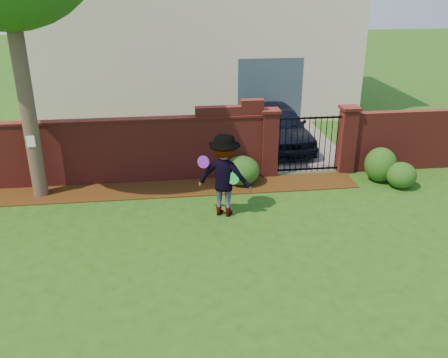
{
  "coord_description": "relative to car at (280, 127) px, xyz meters",
  "views": [
    {
      "loc": [
        -0.41,
        -8.31,
        5.2
      ],
      "look_at": [
        0.83,
        1.4,
        1.05
      ],
      "focal_mm": 39.02,
      "sensor_mm": 36.0,
      "label": 1
    }
  ],
  "objects": [
    {
      "name": "brick_wall",
      "position": [
        -5.24,
        -2.22,
        0.25
      ],
      "size": [
        8.7,
        0.31,
        2.16
      ],
      "color": "maroon",
      "rests_on": "ground"
    },
    {
      "name": "driveway",
      "position": [
        0.27,
        1.78,
        -0.67
      ],
      "size": [
        3.2,
        8.0,
        0.01
      ],
      "primitive_type": "cube",
      "color": "slate",
      "rests_on": "ground"
    },
    {
      "name": "frisbee_purple",
      "position": [
        -2.81,
        -4.42,
        0.64
      ],
      "size": [
        0.29,
        0.21,
        0.28
      ],
      "primitive_type": "cylinder",
      "rotation": [
        1.36,
        0.0,
        -0.49
      ],
      "color": "purple",
      "rests_on": "man"
    },
    {
      "name": "house",
      "position": [
        -2.23,
        5.78,
        2.48
      ],
      "size": [
        12.4,
        6.4,
        6.3
      ],
      "color": "beige",
      "rests_on": "ground"
    },
    {
      "name": "paper_notice",
      "position": [
        -6.83,
        -3.01,
        0.82
      ],
      "size": [
        0.2,
        0.01,
        0.28
      ],
      "primitive_type": "cube",
      "color": "white",
      "rests_on": "tree"
    },
    {
      "name": "pillar_right",
      "position": [
        1.37,
        -2.22,
        0.28
      ],
      "size": [
        0.5,
        0.5,
        1.88
      ],
      "color": "maroon",
      "rests_on": "ground"
    },
    {
      "name": "car",
      "position": [
        0.0,
        0.0,
        0.0
      ],
      "size": [
        1.94,
        4.1,
        1.36
      ],
      "primitive_type": "imported",
      "rotation": [
        0.0,
        0.0,
        0.09
      ],
      "color": "black",
      "rests_on": "ground"
    },
    {
      "name": "frisbee_green",
      "position": [
        -2.17,
        -4.64,
        0.3
      ],
      "size": [
        0.28,
        0.17,
        0.28
      ],
      "primitive_type": "cylinder",
      "rotation": [
        1.43,
        0.0,
        -0.41
      ],
      "color": "green",
      "rests_on": "man"
    },
    {
      "name": "mulch_bed",
      "position": [
        -4.18,
        -2.88,
        -0.66
      ],
      "size": [
        11.1,
        1.08,
        0.03
      ],
      "primitive_type": "cube",
      "color": "#361E09",
      "rests_on": "ground"
    },
    {
      "name": "shrub_left",
      "position": [
        -1.67,
        -2.76,
        -0.29
      ],
      "size": [
        0.94,
        0.94,
        0.77
      ],
      "primitive_type": "ellipsoid",
      "color": "#154815",
      "rests_on": "ground"
    },
    {
      "name": "pillar_left",
      "position": [
        -0.83,
        -2.22,
        0.28
      ],
      "size": [
        0.5,
        0.5,
        1.88
      ],
      "color": "maroon",
      "rests_on": "ground"
    },
    {
      "name": "ground",
      "position": [
        -3.23,
        -6.22,
        -0.68
      ],
      "size": [
        80.0,
        80.0,
        0.01
      ],
      "primitive_type": "cube",
      "color": "#234E13",
      "rests_on": "ground"
    },
    {
      "name": "man",
      "position": [
        -2.36,
        -4.45,
        0.29
      ],
      "size": [
        1.43,
        1.14,
        1.94
      ],
      "primitive_type": "imported",
      "rotation": [
        0.0,
        0.0,
        2.76
      ],
      "color": "gray",
      "rests_on": "ground"
    },
    {
      "name": "brick_wall_return",
      "position": [
        3.37,
        -2.22,
        0.17
      ],
      "size": [
        4.0,
        0.25,
        1.7
      ],
      "primitive_type": "cube",
      "color": "maroon",
      "rests_on": "ground"
    },
    {
      "name": "shrub_right",
      "position": [
        2.44,
        -3.49,
        -0.34
      ],
      "size": [
        0.77,
        0.77,
        0.68
      ],
      "primitive_type": "ellipsoid",
      "color": "#154815",
      "rests_on": "ground"
    },
    {
      "name": "iron_gate",
      "position": [
        0.27,
        -2.22,
        0.18
      ],
      "size": [
        1.78,
        0.03,
        1.6
      ],
      "color": "black",
      "rests_on": "ground"
    },
    {
      "name": "shrub_middle",
      "position": [
        2.07,
        -3.0,
        -0.21
      ],
      "size": [
        0.85,
        0.85,
        0.94
      ],
      "primitive_type": "ellipsoid",
      "color": "#154815",
      "rests_on": "ground"
    }
  ]
}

